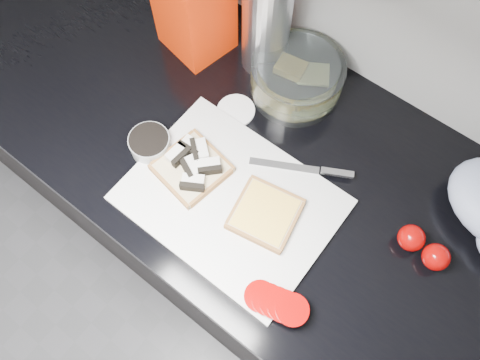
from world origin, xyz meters
name	(u,v)px	position (x,y,z in m)	size (l,w,h in m)	color
base_cabinet	(271,239)	(0.00, 1.20, 0.43)	(3.50, 0.60, 0.86)	black
countertop	(284,174)	(0.00, 1.20, 0.88)	(3.50, 0.64, 0.04)	black
cutting_board	(231,200)	(-0.05, 1.08, 0.91)	(0.40, 0.30, 0.01)	silver
bread_left	(192,166)	(-0.15, 1.08, 0.92)	(0.15, 0.15, 0.04)	beige
bread_right	(265,214)	(0.03, 1.09, 0.92)	(0.14, 0.14, 0.02)	beige
tomato_slices	(276,303)	(0.14, 0.97, 0.92)	(0.13, 0.08, 0.02)	#9A0503
knife	(315,170)	(0.05, 1.23, 0.92)	(0.19, 0.11, 0.01)	silver
seed_tub	(150,143)	(-0.25, 1.07, 0.92)	(0.08, 0.08, 0.04)	#9BA0A0
tub_lid	(236,110)	(-0.17, 1.25, 0.90)	(0.08, 0.08, 0.01)	white
glass_bowl	(297,78)	(-0.10, 1.38, 0.94)	(0.20, 0.20, 0.08)	silver
bread_bag	(194,8)	(-0.35, 1.35, 1.01)	(0.14, 0.13, 0.22)	#FE2204
steel_canister	(267,22)	(-0.20, 1.40, 1.02)	(0.10, 0.10, 0.24)	silver
whole_tomatoes	(424,247)	(0.30, 1.22, 0.93)	(0.10, 0.06, 0.05)	#9A0503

